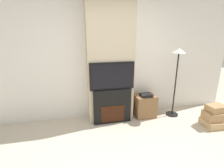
# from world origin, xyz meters

# --- Properties ---
(wall_back) EXTENTS (6.00, 0.06, 2.70)m
(wall_back) POSITION_xyz_m (0.00, 2.03, 1.35)
(wall_back) COLOR silver
(wall_back) RESTS_ON ground_plane
(chimney_breast) EXTENTS (0.96, 0.39, 2.70)m
(chimney_breast) POSITION_xyz_m (0.00, 1.81, 1.35)
(chimney_breast) COLOR beige
(chimney_breast) RESTS_ON ground_plane
(fireplace) EXTENTS (0.80, 0.15, 0.75)m
(fireplace) POSITION_xyz_m (0.00, 1.61, 0.37)
(fireplace) COLOR black
(fireplace) RESTS_ON ground_plane
(television) EXTENTS (0.91, 0.07, 0.57)m
(television) POSITION_xyz_m (0.00, 1.61, 1.04)
(television) COLOR black
(television) RESTS_ON fireplace
(floor_lamp) EXTENTS (0.28, 0.28, 1.56)m
(floor_lamp) POSITION_xyz_m (1.46, 1.63, 1.16)
(floor_lamp) COLOR black
(floor_lamp) RESTS_ON ground_plane
(box_stack) EXTENTS (0.47, 0.40, 0.46)m
(box_stack) POSITION_xyz_m (2.03, 0.99, 0.20)
(box_stack) COLOR tan
(box_stack) RESTS_ON ground_plane
(media_stand) EXTENTS (0.46, 0.39, 0.56)m
(media_stand) POSITION_xyz_m (0.80, 1.73, 0.26)
(media_stand) COLOR brown
(media_stand) RESTS_ON ground_plane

